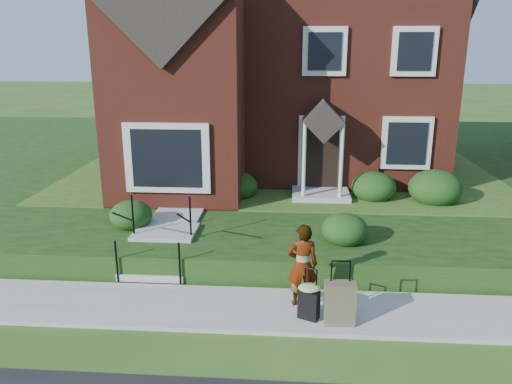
# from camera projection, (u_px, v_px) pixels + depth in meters

# --- Properties ---
(ground) EXTENTS (120.00, 120.00, 0.00)m
(ground) POSITION_uv_depth(u_px,v_px,m) (269.00, 312.00, 9.25)
(ground) COLOR #2D5119
(ground) RESTS_ON ground
(sidewalk) EXTENTS (60.00, 1.60, 0.08)m
(sidewalk) POSITION_uv_depth(u_px,v_px,m) (269.00, 310.00, 9.24)
(sidewalk) COLOR #9E9B93
(sidewalk) RESTS_ON ground
(terrace) EXTENTS (44.00, 20.00, 0.60)m
(terrace) POSITION_uv_depth(u_px,v_px,m) (385.00, 165.00, 19.32)
(terrace) COLOR #15330E
(terrace) RESTS_ON ground
(walkway) EXTENTS (1.20, 6.00, 0.06)m
(walkway) POSITION_uv_depth(u_px,v_px,m) (189.00, 198.00, 14.04)
(walkway) COLOR #9E9B93
(walkway) RESTS_ON terrace
(main_house) EXTENTS (10.40, 10.20, 9.40)m
(main_house) POSITION_uv_depth(u_px,v_px,m) (277.00, 30.00, 16.98)
(main_house) COLOR maroon
(main_house) RESTS_ON terrace
(front_steps) EXTENTS (1.40, 2.02, 1.50)m
(front_steps) POSITION_uv_depth(u_px,v_px,m) (161.00, 246.00, 11.06)
(front_steps) COLOR #9E9B93
(front_steps) RESTS_ON ground
(foundation_shrubs) EXTENTS (9.66, 4.42, 1.01)m
(foundation_shrubs) POSITION_uv_depth(u_px,v_px,m) (300.00, 189.00, 13.46)
(foundation_shrubs) COLOR black
(foundation_shrubs) RESTS_ON terrace
(woman) EXTENTS (0.62, 0.44, 1.59)m
(woman) POSITION_uv_depth(u_px,v_px,m) (302.00, 265.00, 9.16)
(woman) COLOR #999999
(woman) RESTS_ON sidewalk
(suitcase_black) EXTENTS (0.49, 0.45, 0.95)m
(suitcase_black) POSITION_uv_depth(u_px,v_px,m) (309.00, 299.00, 8.79)
(suitcase_black) COLOR black
(suitcase_black) RESTS_ON sidewalk
(suitcase_olive) EXTENTS (0.54, 0.31, 1.15)m
(suitcase_olive) POSITION_uv_depth(u_px,v_px,m) (340.00, 303.00, 8.63)
(suitcase_olive) COLOR brown
(suitcase_olive) RESTS_ON sidewalk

